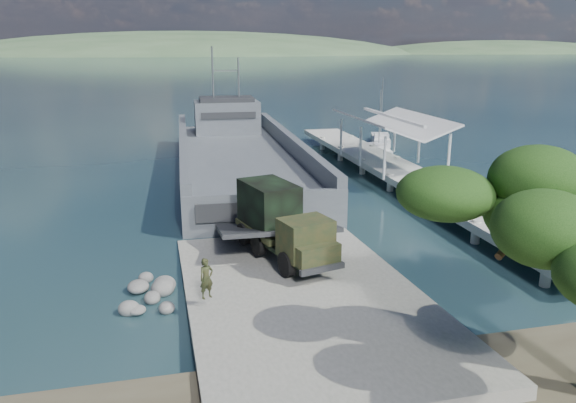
% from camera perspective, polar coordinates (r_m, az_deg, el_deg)
% --- Properties ---
extents(ground, '(1400.00, 1400.00, 0.00)m').
position_cam_1_polar(ground, '(25.85, 0.96, -9.22)').
color(ground, '#1A353F').
rests_on(ground, ground).
extents(boat_ramp, '(10.00, 18.00, 0.50)m').
position_cam_1_polar(boat_ramp, '(24.87, 1.54, -9.64)').
color(boat_ramp, gray).
rests_on(boat_ramp, ground).
extents(shoreline_rocks, '(3.20, 5.60, 0.90)m').
position_cam_1_polar(shoreline_rocks, '(25.64, -13.09, -9.87)').
color(shoreline_rocks, '#626260').
rests_on(shoreline_rocks, ground).
extents(distant_headlands, '(1000.00, 240.00, 48.00)m').
position_cam_1_polar(distant_headlands, '(585.46, -8.13, 14.56)').
color(distant_headlands, '#3A5938').
rests_on(distant_headlands, ground).
extents(pier, '(6.40, 44.00, 6.10)m').
position_cam_1_polar(pier, '(46.48, 10.87, 3.93)').
color(pier, beige).
rests_on(pier, ground).
extents(landing_craft, '(11.35, 39.12, 11.51)m').
position_cam_1_polar(landing_craft, '(48.74, -5.05, 3.90)').
color(landing_craft, '#4D545B').
rests_on(landing_craft, ground).
extents(military_truck, '(4.07, 7.81, 3.48)m').
position_cam_1_polar(military_truck, '(28.34, -0.77, -2.08)').
color(military_truck, black).
rests_on(military_truck, boat_ramp).
extents(soldier, '(0.74, 0.64, 1.70)m').
position_cam_1_polar(soldier, '(23.33, -8.25, -8.62)').
color(soldier, '#1F301B').
rests_on(soldier, boat_ramp).
extents(sailboat_near, '(2.39, 5.65, 6.67)m').
position_cam_1_polar(sailboat_near, '(58.43, 9.20, 5.16)').
color(sailboat_near, silver).
rests_on(sailboat_near, ground).
extents(sailboat_far, '(3.63, 6.40, 7.49)m').
position_cam_1_polar(sailboat_far, '(64.66, 9.37, 6.21)').
color(sailboat_far, silver).
rests_on(sailboat_far, ground).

